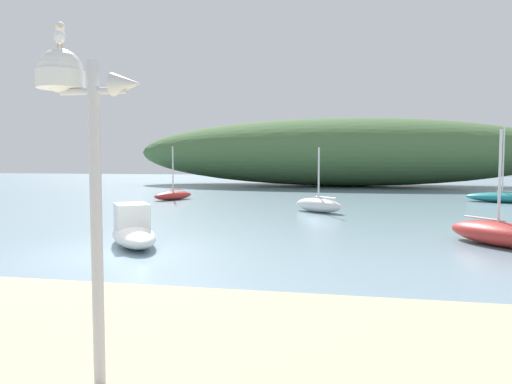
% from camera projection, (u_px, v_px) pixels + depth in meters
% --- Properties ---
extents(ground_plane, '(120.00, 120.00, 0.00)m').
position_uv_depth(ground_plane, '(113.00, 254.00, 13.13)').
color(ground_plane, '#7A99A8').
extents(distant_hill, '(38.15, 11.77, 6.13)m').
position_uv_depth(distant_hill, '(340.00, 152.00, 45.07)').
color(distant_hill, '#476B3D').
rests_on(distant_hill, ground).
extents(mast_structure, '(1.11, 0.48, 3.45)m').
position_uv_depth(mast_structure, '(75.00, 112.00, 5.01)').
color(mast_structure, silver).
rests_on(mast_structure, beach_sand).
extents(seagull_on_radar, '(0.26, 0.31, 0.24)m').
position_uv_depth(seagull_on_radar, '(60.00, 35.00, 4.97)').
color(seagull_on_radar, orange).
rests_on(seagull_on_radar, mast_structure).
extents(sailboat_mid_channel, '(2.91, 3.27, 3.37)m').
position_uv_depth(sailboat_mid_channel, '(498.00, 233.00, 14.41)').
color(sailboat_mid_channel, '#B72D28').
rests_on(sailboat_mid_channel, ground).
extents(sailboat_outer_mooring, '(2.13, 2.97, 3.24)m').
position_uv_depth(sailboat_outer_mooring, '(173.00, 195.00, 30.02)').
color(sailboat_outer_mooring, '#B72D28').
rests_on(sailboat_outer_mooring, ground).
extents(motorboat_inner_mooring, '(2.79, 3.40, 1.20)m').
position_uv_depth(motorboat_inner_mooring, '(133.00, 230.00, 14.45)').
color(motorboat_inner_mooring, white).
rests_on(motorboat_inner_mooring, ground).
extents(sailboat_off_point, '(4.10, 2.77, 4.31)m').
position_uv_depth(sailboat_off_point, '(502.00, 197.00, 28.26)').
color(sailboat_off_point, teal).
rests_on(sailboat_off_point, ground).
extents(sailboat_near_shore, '(2.73, 2.44, 3.04)m').
position_uv_depth(sailboat_near_shore, '(318.00, 205.00, 23.20)').
color(sailboat_near_shore, white).
rests_on(sailboat_near_shore, ground).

